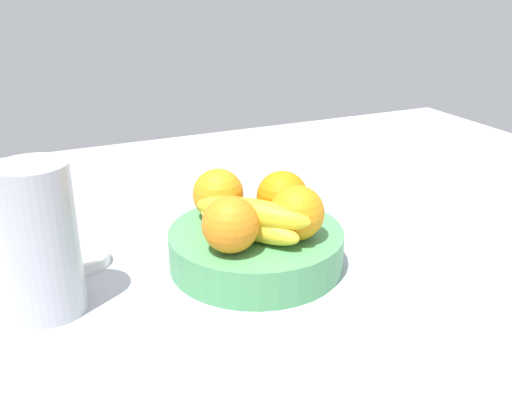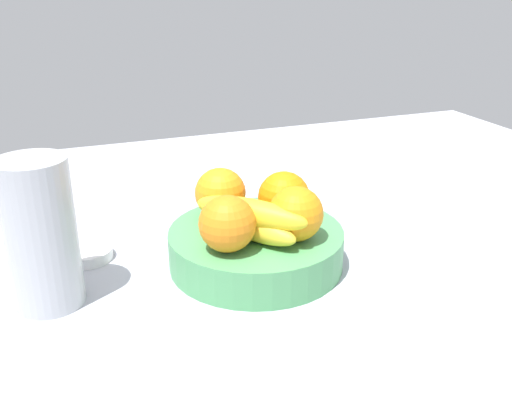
# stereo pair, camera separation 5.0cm
# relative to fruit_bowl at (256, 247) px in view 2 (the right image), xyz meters

# --- Properties ---
(ground_plane) EXTENTS (1.80, 1.40, 0.03)m
(ground_plane) POSITION_rel_fruit_bowl_xyz_m (-0.03, -0.02, -0.04)
(ground_plane) COLOR #AAADBB
(fruit_bowl) EXTENTS (0.26, 0.26, 0.06)m
(fruit_bowl) POSITION_rel_fruit_bowl_xyz_m (0.00, 0.00, 0.00)
(fruit_bowl) COLOR #4E9C5E
(fruit_bowl) RESTS_ON ground_plane
(orange_front_left) EXTENTS (0.08, 0.08, 0.08)m
(orange_front_left) POSITION_rel_fruit_bowl_xyz_m (-0.05, -0.01, 0.07)
(orange_front_left) COLOR orange
(orange_front_left) RESTS_ON fruit_bowl
(orange_front_right) EXTENTS (0.08, 0.08, 0.08)m
(orange_front_right) POSITION_rel_fruit_bowl_xyz_m (0.03, -0.06, 0.07)
(orange_front_right) COLOR orange
(orange_front_right) RESTS_ON fruit_bowl
(orange_center) EXTENTS (0.08, 0.08, 0.08)m
(orange_center) POSITION_rel_fruit_bowl_xyz_m (0.06, 0.04, 0.07)
(orange_center) COLOR orange
(orange_center) RESTS_ON fruit_bowl
(orange_back_left) EXTENTS (0.08, 0.08, 0.08)m
(orange_back_left) POSITION_rel_fruit_bowl_xyz_m (-0.04, 0.05, 0.07)
(orange_back_left) COLOR orange
(orange_back_left) RESTS_ON fruit_bowl
(banana_bunch) EXTENTS (0.15, 0.17, 0.06)m
(banana_bunch) POSITION_rel_fruit_bowl_xyz_m (0.02, 0.02, 0.06)
(banana_bunch) COLOR yellow
(banana_bunch) RESTS_ON fruit_bowl
(thermos_tumbler) EXTENTS (0.09, 0.09, 0.20)m
(thermos_tumbler) POSITION_rel_fruit_bowl_xyz_m (0.29, 0.00, 0.07)
(thermos_tumbler) COLOR #B0B4BB
(thermos_tumbler) RESTS_ON ground_plane
(jar_lid) EXTENTS (0.08, 0.08, 0.02)m
(jar_lid) POSITION_rel_fruit_bowl_xyz_m (0.23, -0.11, -0.02)
(jar_lid) COLOR white
(jar_lid) RESTS_ON ground_plane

